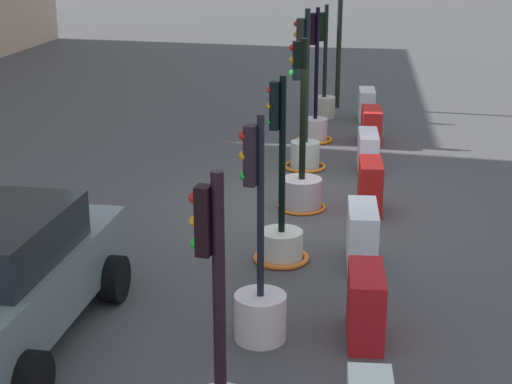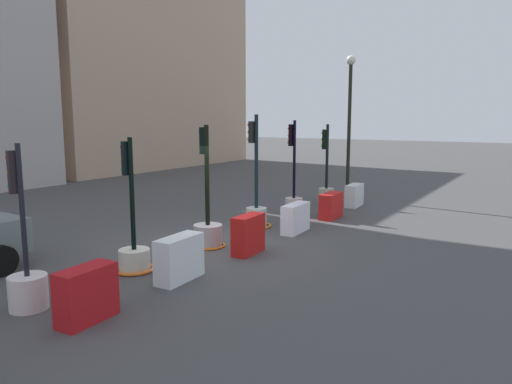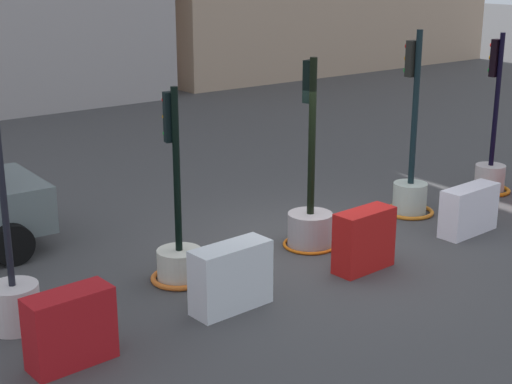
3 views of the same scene
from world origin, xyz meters
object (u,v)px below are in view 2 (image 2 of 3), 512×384
object	(u,v)px
traffic_light_1	(27,279)
construction_barrier_6	(354,195)
construction_barrier_5	(331,206)
construction_barrier_4	(296,218)
construction_barrier_1	(87,295)
street_lamp_post	(350,110)
traffic_light_4	(256,208)
traffic_light_3	(208,227)
construction_barrier_2	(179,258)
traffic_light_2	(134,252)
construction_barrier_3	(248,234)
traffic_light_5	(294,199)
traffic_light_6	(326,187)

from	to	relation	value
traffic_light_1	construction_barrier_6	size ratio (longest dim) A/B	2.65
construction_barrier_5	construction_barrier_4	bearing A→B (deg)	178.24
construction_barrier_1	street_lamp_post	xyz separation A→B (m)	(13.27, 0.85, 3.05)
construction_barrier_1	traffic_light_4	bearing A→B (deg)	10.27
traffic_light_3	construction_barrier_2	bearing A→B (deg)	-155.00
traffic_light_3	traffic_light_2	bearing A→B (deg)	177.43
traffic_light_4	construction_barrier_1	distance (m)	7.25
street_lamp_post	construction_barrier_5	bearing A→B (deg)	-166.24
construction_barrier_3	construction_barrier_5	xyz separation A→B (m)	(4.85, -0.03, -0.06)
construction_barrier_1	construction_barrier_3	world-z (taller)	construction_barrier_3
construction_barrier_2	construction_barrier_4	xyz separation A→B (m)	(4.84, -0.08, -0.04)
traffic_light_5	traffic_light_6	world-z (taller)	traffic_light_5
traffic_light_1	construction_barrier_4	world-z (taller)	traffic_light_1
construction_barrier_3	construction_barrier_6	xyz separation A→B (m)	(7.23, 0.08, -0.06)
traffic_light_1	construction_barrier_6	bearing A→B (deg)	-5.85
traffic_light_4	construction_barrier_1	size ratio (longest dim) A/B	3.27
street_lamp_post	construction_barrier_4	bearing A→B (deg)	-172.01
construction_barrier_3	construction_barrier_5	world-z (taller)	construction_barrier_3
construction_barrier_1	construction_barrier_2	xyz separation A→B (m)	(2.27, 0.06, 0.00)
traffic_light_6	street_lamp_post	bearing A→B (deg)	-12.79
construction_barrier_6	traffic_light_1	bearing A→B (deg)	174.15
traffic_light_4	construction_barrier_3	bearing A→B (deg)	-151.91
construction_barrier_1	street_lamp_post	size ratio (longest dim) A/B	0.18
traffic_light_1	construction_barrier_5	world-z (taller)	traffic_light_1
traffic_light_6	construction_barrier_1	xyz separation A→B (m)	(-11.90, -1.16, -0.17)
traffic_light_5	construction_barrier_6	bearing A→B (deg)	-26.20
traffic_light_5	traffic_light_4	bearing A→B (deg)	178.39
traffic_light_3	construction_barrier_5	xyz separation A→B (m)	(4.83, -1.24, -0.10)
traffic_light_4	construction_barrier_6	xyz separation A→B (m)	(4.71, -1.27, -0.17)
traffic_light_1	construction_barrier_1	distance (m)	1.27
traffic_light_2	construction_barrier_2	world-z (taller)	traffic_light_2
construction_barrier_2	construction_barrier_3	xyz separation A→B (m)	(2.33, -0.12, 0.02)
construction_barrier_5	construction_barrier_6	size ratio (longest dim) A/B	1.06
traffic_light_2	street_lamp_post	size ratio (longest dim) A/B	0.50
traffic_light_4	construction_barrier_2	world-z (taller)	traffic_light_4
construction_barrier_2	traffic_light_3	bearing A→B (deg)	25.00
construction_barrier_3	street_lamp_post	xyz separation A→B (m)	(8.67, 0.90, 3.03)
traffic_light_3	traffic_light_4	distance (m)	2.52
traffic_light_5	construction_barrier_1	size ratio (longest dim) A/B	3.10
traffic_light_3	traffic_light_1	bearing A→B (deg)	178.74
traffic_light_6	construction_barrier_2	bearing A→B (deg)	-173.49
construction_barrier_1	construction_barrier_5	distance (m)	9.45
traffic_light_1	traffic_light_3	bearing A→B (deg)	-1.26
traffic_light_4	traffic_light_5	xyz separation A→B (m)	(2.26, -0.06, -0.04)
traffic_light_4	construction_barrier_5	size ratio (longest dim) A/B	2.96
construction_barrier_1	construction_barrier_4	distance (m)	7.11
construction_barrier_3	construction_barrier_2	bearing A→B (deg)	177.11
construction_barrier_1	construction_barrier_3	distance (m)	4.60
construction_barrier_5	traffic_light_4	bearing A→B (deg)	149.25
construction_barrier_5	construction_barrier_6	world-z (taller)	construction_barrier_5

